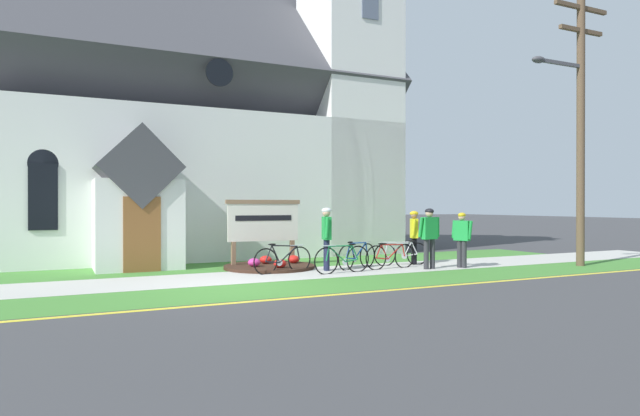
% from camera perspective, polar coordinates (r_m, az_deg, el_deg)
% --- Properties ---
extents(ground, '(140.00, 140.00, 0.00)m').
position_cam_1_polar(ground, '(16.37, -13.20, -6.23)').
color(ground, '#3D3D3F').
extents(sidewalk_slab, '(32.00, 2.36, 0.01)m').
position_cam_1_polar(sidewalk_slab, '(14.35, -6.52, -7.13)').
color(sidewalk_slab, '#B7B5AD').
rests_on(sidewalk_slab, ground).
extents(grass_verge, '(32.00, 2.16, 0.01)m').
position_cam_1_polar(grass_verge, '(12.27, -2.99, -8.41)').
color(grass_verge, '#427F33').
rests_on(grass_verge, ground).
extents(church_lawn, '(24.00, 2.63, 0.01)m').
position_cam_1_polar(church_lawn, '(16.71, -9.37, -6.08)').
color(church_lawn, '#427F33').
rests_on(church_lawn, ground).
extents(curb_paint_stripe, '(28.00, 0.16, 0.01)m').
position_cam_1_polar(curb_paint_stripe, '(11.16, -0.51, -9.29)').
color(curb_paint_stripe, yellow).
rests_on(curb_paint_stripe, ground).
extents(church_building, '(15.09, 10.54, 13.57)m').
position_cam_1_polar(church_building, '(22.10, -11.97, 7.77)').
color(church_building, white).
rests_on(church_building, ground).
extents(church_sign, '(2.31, 0.25, 2.02)m').
position_cam_1_polar(church_sign, '(16.38, -5.99, -1.53)').
color(church_sign, '#7F6047').
rests_on(church_sign, ground).
extents(flower_bed, '(2.66, 2.66, 0.34)m').
position_cam_1_polar(flower_bed, '(15.99, -5.29, -6.11)').
color(flower_bed, '#382319').
rests_on(flower_bed, ground).
extents(bicycle_white, '(1.76, 0.15, 0.79)m').
position_cam_1_polar(bicycle_white, '(15.95, 7.43, -5.05)').
color(bicycle_white, black).
rests_on(bicycle_white, ground).
extents(bicycle_yellow, '(1.77, 0.37, 0.79)m').
position_cam_1_polar(bicycle_yellow, '(16.89, 8.58, -4.76)').
color(bicycle_yellow, black).
rests_on(bicycle_yellow, ground).
extents(bicycle_silver, '(1.77, 0.17, 0.82)m').
position_cam_1_polar(bicycle_silver, '(14.82, 2.39, -5.40)').
color(bicycle_silver, black).
rests_on(bicycle_silver, ground).
extents(bicycle_blue, '(1.78, 0.29, 0.85)m').
position_cam_1_polar(bicycle_blue, '(14.84, -3.97, -5.43)').
color(bicycle_blue, black).
rests_on(bicycle_blue, ground).
extents(bicycle_black, '(1.63, 0.71, 0.84)m').
position_cam_1_polar(bicycle_black, '(15.88, 3.92, -5.04)').
color(bicycle_black, black).
rests_on(bicycle_black, ground).
extents(cyclist_in_white_jersey, '(0.37, 0.70, 1.64)m').
position_cam_1_polar(cyclist_in_white_jersey, '(16.54, 14.73, -2.84)').
color(cyclist_in_white_jersey, '#2D2D33').
rests_on(cyclist_in_white_jersey, ground).
extents(cyclist_in_green_jersey, '(0.34, 0.76, 1.79)m').
position_cam_1_polar(cyclist_in_green_jersey, '(15.31, 0.69, -2.67)').
color(cyclist_in_green_jersey, '#191E38').
rests_on(cyclist_in_green_jersey, ground).
extents(cyclist_in_blue_jersey, '(0.69, 0.31, 1.77)m').
position_cam_1_polar(cyclist_in_blue_jersey, '(16.00, 11.46, -2.61)').
color(cyclist_in_blue_jersey, '#2D2D33').
rests_on(cyclist_in_blue_jersey, ground).
extents(cyclist_in_orange_jersey, '(0.42, 0.62, 1.68)m').
position_cam_1_polar(cyclist_in_orange_jersey, '(17.24, 9.89, -2.62)').
color(cyclist_in_orange_jersey, black).
rests_on(cyclist_in_orange_jersey, ground).
extents(utility_pole, '(3.12, 0.28, 8.51)m').
position_cam_1_polar(utility_pole, '(18.51, 25.60, 9.14)').
color(utility_pole, brown).
rests_on(utility_pole, ground).
extents(roadside_conifer, '(3.18, 3.18, 6.78)m').
position_cam_1_polar(roadside_conifer, '(24.01, 4.61, 6.77)').
color(roadside_conifer, '#3D2D1E').
rests_on(roadside_conifer, ground).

